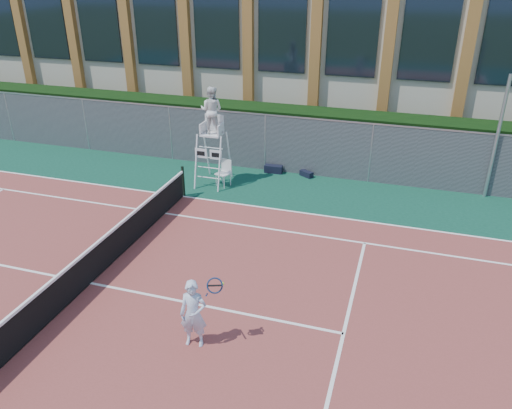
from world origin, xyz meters
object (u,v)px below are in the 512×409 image
(umpire_chair, at_px, (212,113))
(tennis_player, at_px, (194,314))
(plastic_chair, at_px, (225,170))
(steel_pole, at_px, (497,139))

(umpire_chair, bearing_deg, tennis_player, -70.83)
(plastic_chair, xyz_separation_m, tennis_player, (2.41, -8.17, 0.23))
(umpire_chair, xyz_separation_m, plastic_chair, (0.48, -0.13, -2.04))
(steel_pole, height_order, tennis_player, steel_pole)
(steel_pole, bearing_deg, plastic_chair, -168.79)
(steel_pole, xyz_separation_m, plastic_chair, (-8.98, -1.78, -1.52))
(plastic_chair, height_order, tennis_player, tennis_player)
(steel_pole, height_order, plastic_chair, steel_pole)
(umpire_chair, xyz_separation_m, tennis_player, (2.88, -8.30, -1.81))
(plastic_chair, bearing_deg, steel_pole, 11.21)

